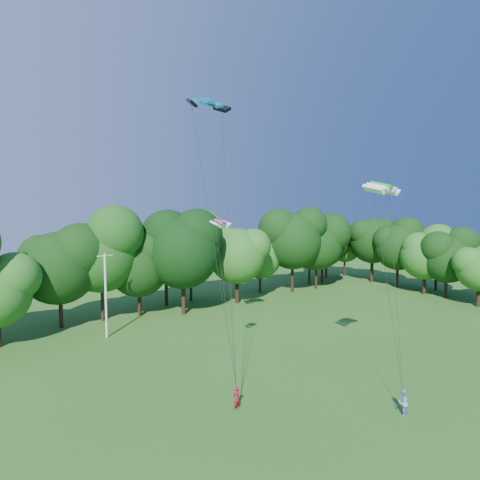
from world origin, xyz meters
TOP-DOWN VIEW (x-y plane):
  - utility_pole at (-3.49, 30.22)m, footprint 1.70×0.39m
  - kite_flyer_left at (-1.80, 11.06)m, footprint 0.61×0.45m
  - kite_flyer_right at (5.86, 4.03)m, footprint 0.90×0.75m
  - kite_teal at (-0.91, 15.53)m, footprint 3.16×1.59m
  - kite_green at (6.58, 6.27)m, footprint 3.13×1.71m
  - kite_pink at (-0.78, 14.15)m, footprint 1.79×1.25m
  - tree_back_center at (7.05, 33.02)m, footprint 9.80×9.80m
  - tree_back_east at (34.60, 36.47)m, footprint 8.41×8.41m
  - tree_flank_east at (46.40, 19.88)m, footprint 6.69×6.69m

SIDE VIEW (x-z plane):
  - kite_flyer_left at x=-1.80m, z-range 0.00..1.55m
  - kite_flyer_right at x=5.86m, z-range 0.00..1.68m
  - utility_pole at x=-3.49m, z-range 0.11..8.68m
  - tree_flank_east at x=46.40m, z-range 1.21..10.94m
  - tree_back_east at x=34.60m, z-range 1.52..13.76m
  - tree_back_center at x=7.05m, z-range 1.78..16.03m
  - kite_pink at x=-0.78m, z-range 11.85..12.21m
  - kite_green at x=6.58m, z-range 14.21..14.74m
  - kite_teal at x=-0.91m, z-range 20.24..20.98m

